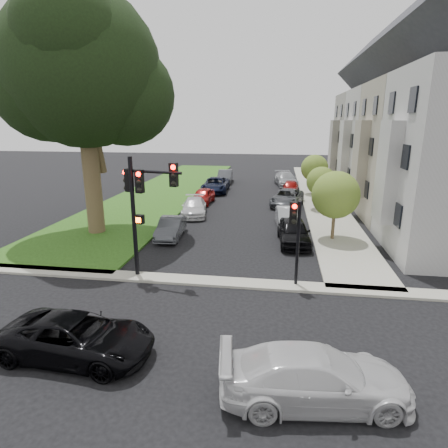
# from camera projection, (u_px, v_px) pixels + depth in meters

# --- Properties ---
(ground) EXTENTS (140.00, 140.00, 0.00)m
(ground) POSITION_uv_depth(u_px,v_px,m) (206.00, 303.00, 15.40)
(ground) COLOR black
(ground) RESTS_ON ground
(grass_strip) EXTENTS (8.00, 44.00, 0.12)m
(grass_strip) POSITION_uv_depth(u_px,v_px,m) (166.00, 191.00, 39.52)
(grass_strip) COLOR #234612
(grass_strip) RESTS_ON ground
(sidewalk_right) EXTENTS (3.50, 44.00, 0.12)m
(sidewalk_right) POSITION_uv_depth(u_px,v_px,m) (319.00, 195.00, 37.30)
(sidewalk_right) COLOR #A9A687
(sidewalk_right) RESTS_ON ground
(sidewalk_cross) EXTENTS (60.00, 1.00, 0.12)m
(sidewalk_cross) POSITION_uv_depth(u_px,v_px,m) (215.00, 282.00, 17.29)
(sidewalk_cross) COLOR #A9A687
(sidewalk_cross) RESTS_ON ground
(house_b) EXTENTS (7.70, 7.55, 15.97)m
(house_b) POSITION_uv_depth(u_px,v_px,m) (419.00, 125.00, 26.55)
(house_b) COLOR gray
(house_b) RESTS_ON ground
(house_c) EXTENTS (7.70, 7.55, 15.97)m
(house_c) POSITION_uv_depth(u_px,v_px,m) (390.00, 124.00, 33.70)
(house_c) COLOR #A69D8F
(house_c) RESTS_ON ground
(house_d) EXTENTS (7.70, 7.55, 15.97)m
(house_d) POSITION_uv_depth(u_px,v_px,m) (371.00, 123.00, 40.85)
(house_d) COLOR slate
(house_d) RESTS_ON ground
(eucalyptus) EXTENTS (10.50, 9.53, 14.88)m
(eucalyptus) POSITION_uv_depth(u_px,v_px,m) (81.00, 69.00, 22.18)
(eucalyptus) COLOR brown
(eucalyptus) RESTS_ON ground
(small_tree_a) EXTENTS (2.89, 2.89, 4.34)m
(small_tree_a) POSITION_uv_depth(u_px,v_px,m) (336.00, 195.00, 22.65)
(small_tree_a) COLOR brown
(small_tree_a) RESTS_ON ground
(small_tree_b) EXTENTS (2.41, 2.41, 3.62)m
(small_tree_b) POSITION_uv_depth(u_px,v_px,m) (321.00, 182.00, 30.56)
(small_tree_b) COLOR brown
(small_tree_b) RESTS_ON ground
(small_tree_c) EXTENTS (2.67, 2.67, 4.00)m
(small_tree_c) POSITION_uv_depth(u_px,v_px,m) (315.00, 168.00, 36.93)
(small_tree_c) COLOR brown
(small_tree_c) RESTS_ON ground
(traffic_signal_main) EXTENTS (2.80, 0.76, 5.71)m
(traffic_signal_main) POSITION_uv_depth(u_px,v_px,m) (142.00, 196.00, 16.95)
(traffic_signal_main) COLOR black
(traffic_signal_main) RESTS_ON ground
(traffic_signal_secondary) EXTENTS (0.52, 0.42, 3.92)m
(traffic_signal_secondary) POSITION_uv_depth(u_px,v_px,m) (296.00, 228.00, 16.25)
(traffic_signal_secondary) COLOR black
(traffic_signal_secondary) RESTS_ON ground
(car_cross_near) EXTENTS (4.98, 2.52, 1.35)m
(car_cross_near) POSITION_uv_depth(u_px,v_px,m) (77.00, 337.00, 11.77)
(car_cross_near) COLOR black
(car_cross_near) RESTS_ON ground
(car_cross_far) EXTENTS (5.30, 2.70, 1.47)m
(car_cross_far) POSITION_uv_depth(u_px,v_px,m) (315.00, 376.00, 9.88)
(car_cross_far) COLOR silver
(car_cross_far) RESTS_ON ground
(car_parked_0) EXTENTS (2.13, 4.59, 1.52)m
(car_parked_0) POSITION_uv_depth(u_px,v_px,m) (294.00, 232.00, 22.59)
(car_parked_0) COLOR black
(car_parked_0) RESTS_ON ground
(car_parked_1) EXTENTS (1.84, 4.41, 1.42)m
(car_parked_1) POSITION_uv_depth(u_px,v_px,m) (288.00, 218.00, 25.92)
(car_parked_1) COLOR #999BA0
(car_parked_1) RESTS_ON ground
(car_parked_2) EXTENTS (3.29, 5.43, 1.41)m
(car_parked_2) POSITION_uv_depth(u_px,v_px,m) (287.00, 198.00, 32.73)
(car_parked_2) COLOR #3F4247
(car_parked_2) RESTS_ON ground
(car_parked_3) EXTENTS (1.79, 3.91, 1.30)m
(car_parked_3) POSITION_uv_depth(u_px,v_px,m) (290.00, 187.00, 38.32)
(car_parked_3) COLOR maroon
(car_parked_3) RESTS_ON ground
(car_parked_4) EXTENTS (2.97, 5.52, 1.52)m
(car_parked_4) POSITION_uv_depth(u_px,v_px,m) (286.00, 179.00, 42.64)
(car_parked_4) COLOR #999BA0
(car_parked_4) RESTS_ON ground
(car_parked_5) EXTENTS (1.67, 4.05, 1.30)m
(car_parked_5) POSITION_uv_depth(u_px,v_px,m) (171.00, 228.00, 23.79)
(car_parked_5) COLOR #3F4247
(car_parked_5) RESTS_ON ground
(car_parked_6) EXTENTS (2.62, 4.82, 1.33)m
(car_parked_6) POSITION_uv_depth(u_px,v_px,m) (194.00, 207.00, 29.38)
(car_parked_6) COLOR silver
(car_parked_6) RESTS_ON ground
(car_parked_7) EXTENTS (1.82, 4.10, 1.37)m
(car_parked_7) POSITION_uv_depth(u_px,v_px,m) (203.00, 196.00, 33.49)
(car_parked_7) COLOR maroon
(car_parked_7) RESTS_ON ground
(car_parked_8) EXTENTS (2.70, 5.53, 1.51)m
(car_parked_8) POSITION_uv_depth(u_px,v_px,m) (216.00, 185.00, 38.85)
(car_parked_8) COLOR black
(car_parked_8) RESTS_ON ground
(car_parked_9) EXTENTS (1.86, 4.65, 1.50)m
(car_parked_9) POSITION_uv_depth(u_px,v_px,m) (225.00, 176.00, 44.64)
(car_parked_9) COLOR #3F4247
(car_parked_9) RESTS_ON ground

